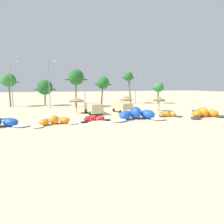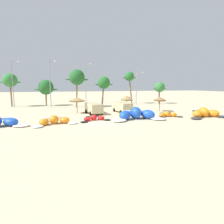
# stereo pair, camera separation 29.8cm
# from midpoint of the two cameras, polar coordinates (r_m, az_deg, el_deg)

# --- Properties ---
(ground_plane) EXTENTS (260.00, 260.00, 0.00)m
(ground_plane) POSITION_cam_midpoint_polar(r_m,az_deg,el_deg) (24.90, -4.44, -3.20)
(ground_plane) COLOR beige
(kite_left) EXTENTS (5.85, 3.37, 1.13)m
(kite_left) POSITION_cam_midpoint_polar(r_m,az_deg,el_deg) (24.53, -17.50, -2.71)
(kite_left) COLOR white
(kite_left) RESTS_ON ground
(kite_left_of_center) EXTENTS (4.75, 2.56, 0.81)m
(kite_left_of_center) POSITION_cam_midpoint_polar(r_m,az_deg,el_deg) (25.94, -5.39, -2.04)
(kite_left_of_center) COLOR black
(kite_left_of_center) RESTS_ON ground
(kite_center) EXTENTS (8.52, 4.26, 1.84)m
(kite_center) POSITION_cam_midpoint_polar(r_m,az_deg,el_deg) (27.00, 8.11, -0.83)
(kite_center) COLOR white
(kite_center) RESTS_ON ground
(kite_right_of_center) EXTENTS (4.79, 2.21, 0.91)m
(kite_right_of_center) POSITION_cam_midpoint_polar(r_m,az_deg,el_deg) (30.19, 17.50, -0.84)
(kite_right_of_center) COLOR #333338
(kite_right_of_center) RESTS_ON ground
(kite_right) EXTENTS (7.22, 3.40, 1.55)m
(kite_right) POSITION_cam_midpoint_polar(r_m,az_deg,el_deg) (32.15, 27.69, -0.44)
(kite_right) COLOR #333338
(kite_right) RESTS_ON ground
(beach_umbrella_near_van) EXTENTS (2.89, 2.89, 2.88)m
(beach_umbrella_near_van) POSITION_cam_midpoint_polar(r_m,az_deg,el_deg) (32.89, -10.86, 3.93)
(beach_umbrella_near_van) COLOR brown
(beach_umbrella_near_van) RESTS_ON ground
(beach_umbrella_middle) EXTENTS (2.58, 2.58, 3.00)m
(beach_umbrella_middle) POSITION_cam_midpoint_polar(r_m,az_deg,el_deg) (36.49, 4.95, 4.48)
(beach_umbrella_middle) COLOR brown
(beach_umbrella_middle) RESTS_ON ground
(beach_umbrella_near_palms) EXTENTS (2.33, 2.33, 2.82)m
(beach_umbrella_near_palms) POSITION_cam_midpoint_polar(r_m,az_deg,el_deg) (35.88, 15.21, 4.01)
(beach_umbrella_near_palms) COLOR brown
(beach_umbrella_near_palms) RESTS_ON ground
(parked_van) EXTENTS (2.52, 5.10, 1.84)m
(parked_van) POSITION_cam_midpoint_polar(r_m,az_deg,el_deg) (33.67, 3.46, 1.73)
(parked_van) COLOR beige
(parked_van) RESTS_ON ground
(parked_car_second) EXTENTS (2.62, 5.06, 1.84)m
(parked_car_second) POSITION_cam_midpoint_polar(r_m,az_deg,el_deg) (32.21, -5.64, 1.40)
(parked_car_second) COLOR beige
(parked_car_second) RESTS_ON ground
(palm_leftmost) EXTENTS (4.84, 3.22, 7.85)m
(palm_leftmost) POSITION_cam_midpoint_polar(r_m,az_deg,el_deg) (48.86, -29.56, 8.70)
(palm_leftmost) COLOR #7F6647
(palm_leftmost) RESTS_ON ground
(palm_left) EXTENTS (5.52, 3.68, 6.43)m
(palm_left) POSITION_cam_midpoint_polar(r_m,az_deg,el_deg) (47.45, -20.13, 7.37)
(palm_left) COLOR #7F6647
(palm_left) RESTS_ON ground
(palm_left_of_gap) EXTENTS (5.30, 3.53, 8.64)m
(palm_left_of_gap) POSITION_cam_midpoint_polar(r_m,az_deg,el_deg) (42.25, -10.89, 10.70)
(palm_left_of_gap) COLOR #7F6647
(palm_left_of_gap) RESTS_ON ground
(palm_center_left) EXTENTS (4.60, 3.07, 7.24)m
(palm_center_left) POSITION_cam_midpoint_polar(r_m,az_deg,el_deg) (44.61, -2.47, 9.21)
(palm_center_left) COLOR #7F6647
(palm_center_left) RESTS_ON ground
(palm_center_right) EXTENTS (3.90, 2.60, 8.77)m
(palm_center_right) POSITION_cam_midpoint_polar(r_m,az_deg,el_deg) (50.05, 5.72, 10.98)
(palm_center_right) COLOR brown
(palm_center_right) RESTS_ON ground
(palm_right_of_gap) EXTENTS (4.17, 2.78, 5.96)m
(palm_right_of_gap) POSITION_cam_midpoint_polar(r_m,az_deg,el_deg) (51.70, 15.06, 7.58)
(palm_right_of_gap) COLOR brown
(palm_right_of_gap) RESTS_ON ground
(lamppost_west) EXTENTS (1.85, 0.24, 10.58)m
(lamppost_west) POSITION_cam_midpoint_polar(r_m,az_deg,el_deg) (47.39, -28.79, 8.42)
(lamppost_west) COLOR gray
(lamppost_west) RESTS_ON ground
(lamppost_west_center) EXTENTS (1.68, 0.24, 10.53)m
(lamppost_west_center) POSITION_cam_midpoint_polar(r_m,az_deg,el_deg) (43.22, -18.80, 9.04)
(lamppost_west_center) COLOR gray
(lamppost_west_center) RESTS_ON ground
(lamppost_east_center) EXTENTS (1.76, 0.24, 10.88)m
(lamppost_east_center) POSITION_cam_midpoint_polar(r_m,az_deg,el_deg) (49.29, -8.08, 9.49)
(lamppost_east_center) COLOR gray
(lamppost_east_center) RESTS_ON ground
(lamppost_east) EXTENTS (1.99, 0.24, 8.61)m
(lamppost_east) POSITION_cam_midpoint_polar(r_m,az_deg,el_deg) (48.05, 8.13, 8.17)
(lamppost_east) COLOR gray
(lamppost_east) RESTS_ON ground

